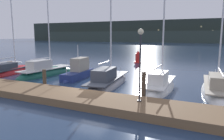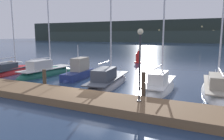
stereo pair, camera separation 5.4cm
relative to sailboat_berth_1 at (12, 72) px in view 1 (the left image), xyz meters
name	(u,v)px [view 1 (the left image)]	position (x,y,z in m)	size (l,w,h in m)	color
ground_plane	(92,93)	(12.06, -3.31, -0.11)	(400.00, 400.00, 0.00)	navy
dock	(75,98)	(12.06, -5.39, 0.11)	(30.24, 2.80, 0.45)	brown
mooring_pile_1	(45,79)	(8.12, -3.74, 0.64)	(0.28, 0.28, 1.50)	#4C3D2D
mooring_pile_2	(144,87)	(16.01, -3.74, 0.83)	(0.28, 0.28, 1.89)	#4C3D2D
sailboat_berth_1	(12,72)	(0.00, 0.00, 0.00)	(3.04, 7.50, 11.90)	red
sailboat_berth_2	(46,73)	(4.03, 0.87, 0.05)	(2.64, 7.48, 11.92)	#195647
motorboat_berth_3	(78,75)	(8.01, 0.94, 0.19)	(2.02, 5.09, 3.86)	navy
sailboat_berth_4	(108,83)	(11.90, -0.42, 0.05)	(3.21, 8.51, 10.07)	gray
sailboat_berth_5	(160,88)	(16.17, -0.13, 0.03)	(2.07, 6.76, 10.31)	white
sailboat_berth_6	(218,91)	(20.16, 0.77, 0.03)	(2.75, 8.30, 12.58)	white
channel_buoy	(138,58)	(9.38, 14.57, 0.66)	(1.15, 1.15, 2.04)	red
dock_lamppost	(140,53)	(16.17, -5.05, 3.00)	(0.32, 0.32, 3.98)	#2D2D33
hillside_backdrop	(194,32)	(7.75, 118.00, 5.82)	(240.00, 23.00, 12.89)	#28332D
rowboat_adrift	(10,63)	(-7.86, 6.27, -0.11)	(3.10, 3.33, 0.56)	white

